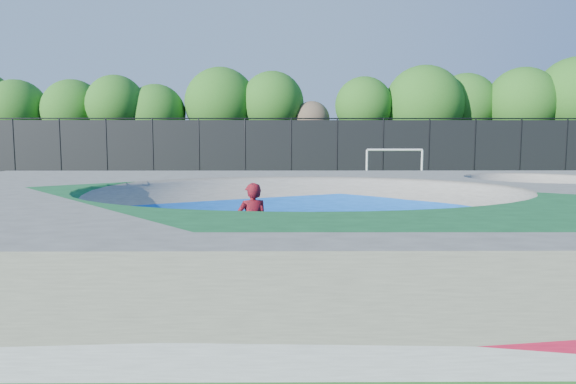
% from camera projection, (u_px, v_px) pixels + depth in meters
% --- Properties ---
extents(ground, '(120.00, 120.00, 0.00)m').
position_uv_depth(ground, '(302.00, 249.00, 12.72)').
color(ground, '#1D5B19').
rests_on(ground, ground).
extents(skate_deck, '(22.00, 14.00, 1.50)m').
position_uv_depth(skate_deck, '(302.00, 219.00, 12.64)').
color(skate_deck, gray).
rests_on(skate_deck, ground).
extents(skater, '(0.75, 0.59, 1.81)m').
position_uv_depth(skater, '(252.00, 226.00, 10.76)').
color(skater, red).
rests_on(skater, ground).
extents(skateboard, '(0.81, 0.35, 0.05)m').
position_uv_depth(skateboard, '(253.00, 266.00, 10.86)').
color(skateboard, black).
rests_on(skateboard, ground).
extents(soccer_goal, '(3.24, 0.12, 2.14)m').
position_uv_depth(soccer_goal, '(395.00, 160.00, 28.90)').
color(soccer_goal, silver).
rests_on(soccer_goal, ground).
extents(fence, '(48.09, 0.09, 4.04)m').
position_uv_depth(fence, '(291.00, 148.00, 33.38)').
color(fence, black).
rests_on(fence, ground).
extents(treeline, '(53.18, 7.39, 8.59)m').
position_uv_depth(treeline, '(310.00, 106.00, 37.90)').
color(treeline, '#442B22').
rests_on(treeline, ground).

